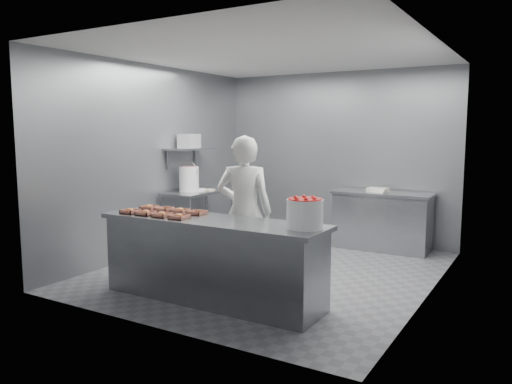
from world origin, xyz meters
TOP-DOWN VIEW (x-y plane):
  - floor at (0.00, 0.00)m, footprint 4.50×4.50m
  - ceiling at (0.00, 0.00)m, footprint 4.50×4.50m
  - wall_back at (0.00, 2.25)m, footprint 4.00×0.04m
  - wall_left at (-2.00, 0.00)m, footprint 0.04×4.50m
  - wall_right at (2.00, 0.00)m, footprint 0.04×4.50m
  - service_counter at (0.00, -1.35)m, footprint 2.60×0.70m
  - prep_table at (-1.65, 0.60)m, footprint 0.60×1.20m
  - back_counter at (0.90, 1.90)m, footprint 1.50×0.60m
  - wall_shelf at (-1.82, 0.60)m, footprint 0.35×0.90m
  - tray_0 at (-1.03, -1.51)m, footprint 0.19×0.18m
  - tray_1 at (-0.79, -1.51)m, footprint 0.19×0.18m
  - tray_2 at (-0.55, -1.51)m, footprint 0.19×0.18m
  - tray_3 at (-0.31, -1.51)m, footprint 0.19×0.18m
  - tray_4 at (-1.03, -1.19)m, footprint 0.19×0.18m
  - tray_5 at (-0.79, -1.19)m, footprint 0.19×0.18m
  - tray_6 at (-0.55, -1.19)m, footprint 0.19×0.18m
  - tray_7 at (-0.31, -1.19)m, footprint 0.19×0.18m
  - worker at (0.03, -0.73)m, footprint 0.76×0.64m
  - strawberry_tub at (1.08, -1.31)m, footprint 0.35×0.35m
  - glaze_bucket at (-1.73, 0.46)m, footprint 0.32×0.30m
  - bucket_lid at (-1.69, 0.59)m, footprint 0.36×0.36m
  - rag at (-1.52, 0.71)m, footprint 0.14×0.12m
  - appliance at (-1.82, 0.59)m, footprint 0.28×0.31m
  - paper_stack at (0.82, 1.90)m, footprint 0.34×0.27m

SIDE VIEW (x-z plane):
  - floor at x=0.00m, z-range 0.00..0.00m
  - back_counter at x=0.90m, z-range 0.00..0.90m
  - service_counter at x=0.00m, z-range 0.00..0.90m
  - prep_table at x=-1.65m, z-range 0.14..1.04m
  - worker at x=0.03m, z-range 0.00..1.79m
  - rag at x=-1.52m, z-range 0.90..0.92m
  - bucket_lid at x=-1.69m, z-range 0.90..0.92m
  - tray_5 at x=-0.79m, z-range 0.90..0.94m
  - tray_7 at x=-0.31m, z-range 0.90..0.94m
  - tray_0 at x=-1.03m, z-range 0.89..0.95m
  - tray_1 at x=-0.79m, z-range 0.89..0.95m
  - tray_2 at x=-0.55m, z-range 0.89..0.95m
  - tray_3 at x=-0.31m, z-range 0.89..0.95m
  - tray_4 at x=-1.03m, z-range 0.89..0.95m
  - tray_6 at x=-0.55m, z-range 0.89..0.95m
  - paper_stack at x=0.82m, z-range 0.90..0.96m
  - strawberry_tub at x=1.08m, z-range 0.91..1.20m
  - glaze_bucket at x=-1.73m, z-range 0.87..1.33m
  - wall_back at x=0.00m, z-range 0.00..2.80m
  - wall_left at x=-2.00m, z-range 0.00..2.80m
  - wall_right at x=2.00m, z-range 0.00..2.80m
  - wall_shelf at x=-1.82m, z-range 1.54..1.56m
  - appliance at x=-1.82m, z-range 1.56..1.78m
  - ceiling at x=0.00m, z-range 2.80..2.80m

